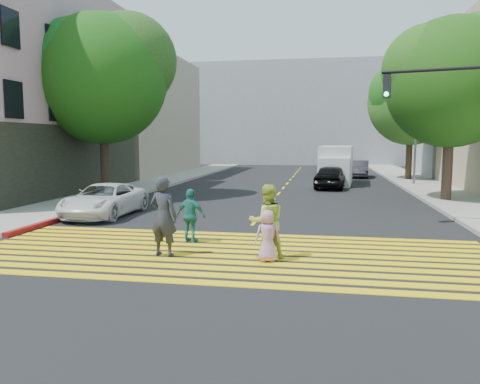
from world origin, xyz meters
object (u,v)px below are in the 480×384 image
(pedestrian_woman, at_px, (267,222))
(pedestrian_extra, at_px, (191,216))
(dark_car_parked, at_px, (359,169))
(tree_left, at_px, (104,72))
(pedestrian_man, at_px, (164,216))
(tree_right_far, at_px, (412,98))
(pedestrian_child, at_px, (268,236))
(white_sedan, at_px, (104,200))
(silver_car, at_px, (333,165))
(dark_car_near, at_px, (331,177))
(tree_right_near, at_px, (454,76))
(traffic_signal, at_px, (468,119))
(white_van, at_px, (336,166))

(pedestrian_woman, height_order, pedestrian_extra, pedestrian_woman)
(pedestrian_woman, xyz_separation_m, dark_car_parked, (4.10, 26.19, -0.26))
(tree_left, bearing_deg, pedestrian_man, -58.21)
(tree_right_far, xyz_separation_m, pedestrian_child, (-7.28, -23.86, -5.19))
(pedestrian_extra, distance_m, white_sedan, 5.95)
(white_sedan, distance_m, silver_car, 26.76)
(pedestrian_man, height_order, dark_car_near, pedestrian_man)
(tree_right_near, bearing_deg, traffic_signal, -100.43)
(tree_right_near, relative_size, dark_car_parked, 2.16)
(pedestrian_child, bearing_deg, white_van, -114.80)
(tree_right_far, height_order, pedestrian_woman, tree_right_far)
(tree_right_far, distance_m, dark_car_parked, 6.66)
(traffic_signal, bearing_deg, pedestrian_woman, -129.50)
(pedestrian_man, bearing_deg, dark_car_parked, -93.58)
(tree_left, distance_m, dark_car_near, 14.06)
(pedestrian_woman, height_order, silver_car, pedestrian_woman)
(pedestrian_woman, distance_m, dark_car_parked, 26.51)
(pedestrian_man, xyz_separation_m, dark_car_parked, (6.67, 26.39, -0.35))
(tree_right_far, bearing_deg, white_van, -146.19)
(tree_left, relative_size, traffic_signal, 1.70)
(pedestrian_woman, distance_m, white_sedan, 8.66)
(tree_right_near, height_order, white_sedan, tree_right_near)
(pedestrian_child, bearing_deg, white_sedan, -58.05)
(pedestrian_extra, bearing_deg, tree_right_far, -99.77)
(tree_right_near, relative_size, pedestrian_child, 6.83)
(pedestrian_man, bearing_deg, tree_right_far, -102.08)
(pedestrian_child, height_order, white_van, white_van)
(tree_left, xyz_separation_m, white_sedan, (2.60, -5.63, -5.62))
(dark_car_parked, distance_m, white_van, 6.47)
(white_van, bearing_deg, pedestrian_woman, -91.27)
(tree_left, relative_size, pedestrian_woman, 5.08)
(silver_car, xyz_separation_m, white_van, (-0.02, -10.43, 0.48))
(tree_right_near, relative_size, pedestrian_extra, 5.61)
(pedestrian_woman, xyz_separation_m, silver_car, (2.18, 30.47, -0.21))
(tree_right_near, height_order, white_van, tree_right_near)
(pedestrian_child, bearing_deg, dark_car_parked, -117.59)
(white_sedan, distance_m, dark_car_near, 14.77)
(silver_car, bearing_deg, pedestrian_extra, 81.56)
(tree_left, distance_m, pedestrian_child, 15.77)
(tree_left, relative_size, dark_car_parked, 2.34)
(pedestrian_man, relative_size, white_sedan, 0.45)
(traffic_signal, bearing_deg, white_van, 115.58)
(tree_right_near, xyz_separation_m, traffic_signal, (-1.35, -7.36, -2.27))
(dark_car_parked, bearing_deg, traffic_signal, -80.23)
(tree_right_near, height_order, silver_car, tree_right_near)
(dark_car_parked, height_order, white_van, white_van)
(tree_right_near, bearing_deg, pedestrian_man, -128.82)
(dark_car_parked, relative_size, white_van, 0.73)
(tree_right_far, xyz_separation_m, pedestrian_extra, (-9.68, -22.09, -5.05))
(white_van, bearing_deg, dark_car_parked, 77.32)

